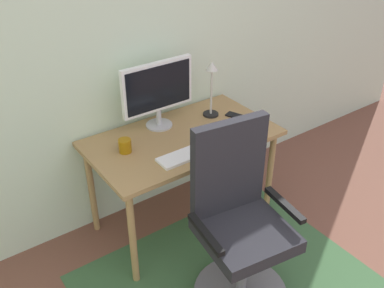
{
  "coord_description": "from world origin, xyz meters",
  "views": [
    {
      "loc": [
        -1.34,
        -0.27,
        2.19
      ],
      "look_at": [
        -0.05,
        1.53,
        0.82
      ],
      "focal_mm": 41.15,
      "sensor_mm": 36.0,
      "label": 1
    }
  ],
  "objects": [
    {
      "name": "computer_mouse",
      "position": [
        0.31,
        1.58,
        0.74
      ],
      "size": [
        0.06,
        0.1,
        0.03
      ],
      "primitive_type": "ellipsoid",
      "color": "white",
      "rests_on": "desk"
    },
    {
      "name": "wall_back",
      "position": [
        0.0,
        2.2,
        1.3
      ],
      "size": [
        6.0,
        0.1,
        2.6
      ],
      "primitive_type": "cube",
      "color": "silver",
      "rests_on": "ground"
    },
    {
      "name": "monitor",
      "position": [
        0.0,
        1.99,
        0.99
      ],
      "size": [
        0.52,
        0.18,
        0.46
      ],
      "color": "#B2B2B7",
      "rests_on": "desk"
    },
    {
      "name": "cell_phone",
      "position": [
        0.51,
        1.79,
        0.73
      ],
      "size": [
        0.11,
        0.16,
        0.01
      ],
      "primitive_type": "cube",
      "rotation": [
        0.0,
        0.0,
        0.38
      ],
      "color": "black",
      "rests_on": "desk"
    },
    {
      "name": "coffee_cup",
      "position": [
        -0.34,
        1.83,
        0.76
      ],
      "size": [
        0.08,
        0.08,
        0.09
      ],
      "primitive_type": "cylinder",
      "color": "#95610B",
      "rests_on": "desk"
    },
    {
      "name": "desk_lamp",
      "position": [
        0.38,
        1.91,
        0.97
      ],
      "size": [
        0.11,
        0.11,
        0.4
      ],
      "color": "black",
      "rests_on": "desk"
    },
    {
      "name": "keyboard",
      "position": [
        -0.04,
        1.57,
        0.73
      ],
      "size": [
        0.43,
        0.13,
        0.02
      ],
      "primitive_type": "cube",
      "color": "white",
      "rests_on": "desk"
    },
    {
      "name": "desk",
      "position": [
        0.05,
        1.78,
        0.64
      ],
      "size": [
        1.24,
        0.7,
        0.72
      ],
      "color": "#9D7949",
      "rests_on": "ground"
    },
    {
      "name": "office_chair",
      "position": [
        -0.06,
        1.07,
        0.45
      ],
      "size": [
        0.58,
        0.56,
        1.12
      ],
      "rotation": [
        0.0,
        0.0,
        -0.14
      ],
      "color": "slate",
      "rests_on": "ground"
    },
    {
      "name": "area_rug",
      "position": [
        -0.07,
        1.11,
        0.0
      ],
      "size": [
        1.67,
        1.36,
        0.01
      ],
      "primitive_type": "cube",
      "color": "#385D37",
      "rests_on": "ground"
    }
  ]
}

